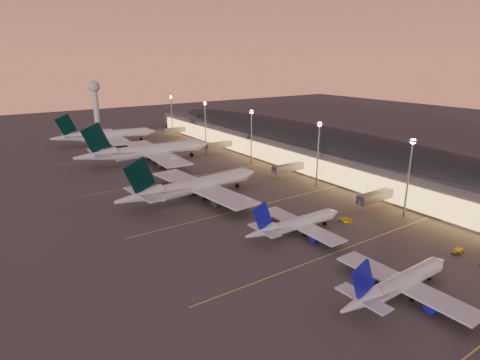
% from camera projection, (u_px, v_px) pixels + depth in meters
% --- Properties ---
extents(ground, '(700.00, 700.00, 0.00)m').
position_uv_depth(ground, '(325.00, 244.00, 111.39)').
color(ground, '#464340').
extents(airliner_narrow_south, '(36.11, 32.15, 12.94)m').
position_uv_depth(airliner_narrow_south, '(398.00, 284.00, 85.62)').
color(airliner_narrow_south, silver).
rests_on(airliner_narrow_south, ground).
extents(airliner_narrow_north, '(34.86, 31.00, 12.50)m').
position_uv_depth(airliner_narrow_north, '(295.00, 224.00, 116.76)').
color(airliner_narrow_north, silver).
rests_on(airliner_narrow_north, ground).
extents(airliner_wide_near, '(59.53, 54.50, 19.04)m').
position_uv_depth(airliner_wide_near, '(193.00, 186.00, 145.52)').
color(airliner_wide_near, silver).
rests_on(airliner_wide_near, ground).
extents(airliner_wide_mid, '(68.42, 62.26, 21.92)m').
position_uv_depth(airliner_wide_mid, '(147.00, 151.00, 196.44)').
color(airliner_wide_mid, silver).
rests_on(airliner_wide_mid, ground).
extents(airliner_wide_far, '(61.27, 55.98, 19.60)m').
position_uv_depth(airliner_wide_far, '(106.00, 136.00, 239.58)').
color(airliner_wide_far, silver).
rests_on(airliner_wide_far, ground).
extents(terminal_building, '(56.35, 255.00, 17.46)m').
position_uv_depth(terminal_building, '(308.00, 143.00, 199.40)').
color(terminal_building, '#48494D').
rests_on(terminal_building, ground).
extents(light_masts, '(2.20, 217.20, 25.90)m').
position_uv_depth(light_masts, '(278.00, 134.00, 177.00)').
color(light_masts, gray).
rests_on(light_masts, ground).
extents(radar_tower, '(9.00, 9.00, 32.50)m').
position_uv_depth(radar_tower, '(95.00, 95.00, 315.73)').
color(radar_tower, silver).
rests_on(radar_tower, ground).
extents(lane_markings, '(90.00, 180.36, 0.00)m').
position_uv_depth(lane_markings, '(243.00, 203.00, 142.98)').
color(lane_markings, '#D8C659').
rests_on(lane_markings, ground).
extents(baggage_tug_b, '(3.66, 1.66, 1.09)m').
position_uv_depth(baggage_tug_b, '(458.00, 252.00, 106.10)').
color(baggage_tug_b, '#D2AB02').
rests_on(baggage_tug_b, ground).
extents(baggage_tug_c, '(3.97, 1.81, 1.18)m').
position_uv_depth(baggage_tug_c, '(312.00, 223.00, 124.28)').
color(baggage_tug_c, '#D2AB02').
rests_on(baggage_tug_c, ground).
extents(baggage_tug_d, '(2.91, 4.26, 1.18)m').
position_uv_depth(baggage_tug_d, '(345.00, 220.00, 126.49)').
color(baggage_tug_d, '#D2AB02').
rests_on(baggage_tug_d, ground).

